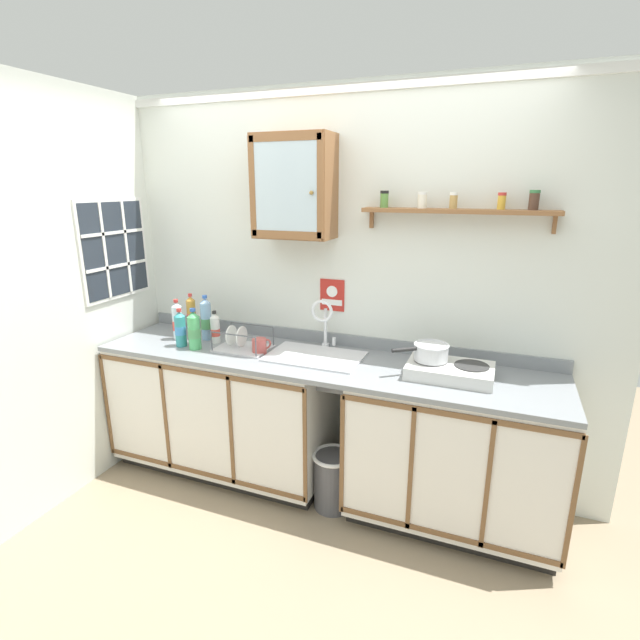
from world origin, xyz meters
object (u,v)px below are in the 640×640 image
wall_cabinet (294,187)px  warning_sign (332,295)px  sink (316,362)px  saucepan (431,351)px  hot_plate_stove (450,371)px  bottle_detergent_teal_2 (180,329)px  trash_bin (333,479)px  bottle_water_blue_0 (206,320)px  bottle_water_clear_3 (177,322)px  bottle_juice_amber_1 (192,317)px  bottle_soda_green_4 (194,331)px  dish_rack (242,345)px  mug (260,346)px  bottle_opaque_white_5 (215,329)px

wall_cabinet → warning_sign: (0.21, 0.12, -0.68)m
sink → saucepan: size_ratio=1.96×
hot_plate_stove → bottle_detergent_teal_2: (-1.72, -0.11, 0.08)m
bottle_detergent_teal_2 → trash_bin: bearing=-2.3°
bottle_water_blue_0 → bottle_water_clear_3: size_ratio=1.10×
bottle_juice_amber_1 → bottle_soda_green_4: size_ratio=1.14×
sink → warning_sign: 0.46m
dish_rack → hot_plate_stove: bearing=0.8°
sink → mug: sink is taller
bottle_soda_green_4 → wall_cabinet: wall_cabinet is taller
bottle_water_clear_3 → bottle_soda_green_4: size_ratio=1.04×
bottle_soda_green_4 → mug: 0.45m
bottle_opaque_white_5 → hot_plate_stove: bearing=-1.4°
bottle_opaque_white_5 → mug: (0.38, -0.08, -0.05)m
bottle_water_blue_0 → bottle_soda_green_4: bottle_water_blue_0 is taller
bottle_water_blue_0 → bottle_soda_green_4: size_ratio=1.14×
dish_rack → trash_bin: (0.68, -0.13, -0.75)m
saucepan → bottle_water_clear_3: bottle_water_clear_3 is taller
saucepan → trash_bin: size_ratio=0.80×
saucepan → bottle_detergent_teal_2: bottle_detergent_teal_2 is taller
wall_cabinet → trash_bin: 1.81m
mug → bottle_detergent_teal_2: bearing=-173.3°
trash_bin → dish_rack: bearing=169.0°
bottle_soda_green_4 → wall_cabinet: bearing=26.8°
mug → bottle_juice_amber_1: bearing=168.1°
dish_rack → warning_sign: (0.51, 0.32, 0.31)m
saucepan → mug: bearing=-176.6°
bottle_juice_amber_1 → trash_bin: bottle_juice_amber_1 is taller
bottle_water_clear_3 → warning_sign: warning_sign is taller
bottle_juice_amber_1 → trash_bin: (1.14, -0.23, -0.86)m
sink → bottle_soda_green_4: bearing=-169.1°
bottle_soda_green_4 → dish_rack: 0.32m
bottle_detergent_teal_2 → bottle_opaque_white_5: bearing=40.2°
warning_sign → bottle_water_clear_3: bearing=-164.0°
bottle_juice_amber_1 → dish_rack: bottle_juice_amber_1 is taller
sink → bottle_juice_amber_1: sink is taller
bottle_opaque_white_5 → sink: bearing=-0.6°
sink → trash_bin: 0.73m
bottle_detergent_teal_2 → bottle_opaque_white_5: bottle_detergent_teal_2 is taller
hot_plate_stove → trash_bin: (-0.63, -0.15, -0.76)m
bottle_water_blue_0 → bottle_detergent_teal_2: size_ratio=1.22×
bottle_juice_amber_1 → dish_rack: bearing=-12.6°
sink → wall_cabinet: wall_cabinet is taller
bottle_juice_amber_1 → bottle_water_clear_3: 0.10m
sink → bottle_water_clear_3: 1.03m
bottle_water_blue_0 → warning_sign: bearing=14.7°
bottle_opaque_white_5 → wall_cabinet: 1.08m
bottle_juice_amber_1 → trash_bin: bearing=-11.6°
bottle_detergent_teal_2 → warning_sign: 1.02m
hot_plate_stove → dish_rack: (-1.31, -0.02, -0.01)m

